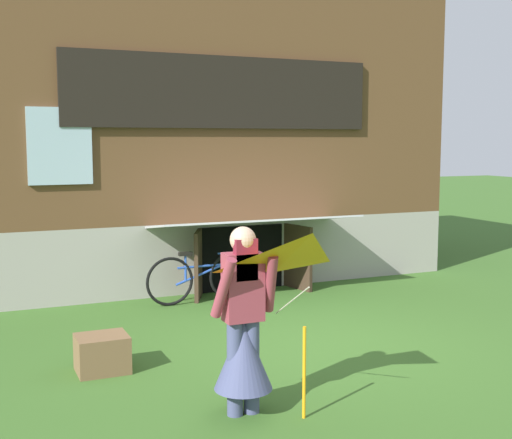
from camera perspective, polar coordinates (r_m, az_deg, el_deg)
The scene contains 6 objects.
ground_plane at distance 8.34m, azimuth 4.73°, elevation -10.20°, with size 60.00×60.00×0.00m, color #386023.
log_house at distance 12.80m, azimuth -6.31°, elevation 7.37°, with size 8.50×5.52×5.17m.
person at distance 6.02m, azimuth -1.07°, elevation -9.81°, with size 0.61×0.53×1.68m.
kite at distance 5.53m, azimuth 4.76°, elevation -5.25°, with size 0.90×1.02×1.52m.
bicycle_blue at distance 10.18m, azimuth -4.66°, elevation -4.90°, with size 1.71×0.12×0.78m.
wooden_crate at distance 7.41m, azimuth -12.85°, elevation -10.96°, with size 0.53×0.45×0.39m, color brown.
Camera 1 is at (-3.79, -7.03, 2.42)m, focal length 47.43 mm.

